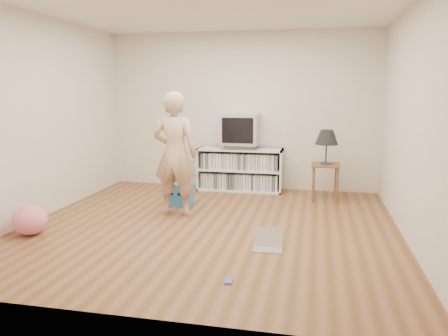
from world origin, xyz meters
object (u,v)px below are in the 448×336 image
dvd_deck (240,146)px  laptop (268,243)px  table_lamp (327,138)px  crt_tv (240,129)px  person (175,154)px  media_unit (240,169)px  plush_blue (180,194)px  plush_pink (30,220)px  side_table (325,173)px

dvd_deck → laptop: dvd_deck is taller
dvd_deck → table_lamp: size_ratio=0.87×
crt_tv → person: (-0.59, -1.61, -0.20)m
crt_tv → table_lamp: 1.42m
crt_tv → table_lamp: size_ratio=1.17×
crt_tv → laptop: crt_tv is taller
media_unit → plush_blue: size_ratio=3.61×
person → plush_pink: bearing=41.1°
side_table → table_lamp: bearing=0.0°
laptop → dvd_deck: bearing=103.8°
dvd_deck → side_table: dvd_deck is taller
media_unit → side_table: media_unit is taller
media_unit → table_lamp: bearing=-15.7°
person → plush_blue: 0.82m
table_lamp → laptop: size_ratio=1.62×
media_unit → dvd_deck: bearing=-90.0°
laptop → plush_blue: 2.11m
person → side_table: bearing=-146.4°
laptop → plush_pink: size_ratio=0.81×
plush_pink → dvd_deck: bearing=54.5°
laptop → plush_pink: (-2.73, -0.13, 0.11)m
side_table → laptop: 2.38m
person → plush_blue: (-0.11, 0.49, -0.65)m
plush_blue → laptop: bearing=-38.0°
table_lamp → media_unit: bearing=164.3°
side_table → table_lamp: size_ratio=1.07×
table_lamp → laptop: 2.51m
dvd_deck → side_table: (1.37, -0.37, -0.32)m
crt_tv → side_table: bearing=-15.0°
side_table → plush_pink: size_ratio=1.40×
crt_tv → side_table: (1.37, -0.37, -0.60)m
media_unit → table_lamp: table_lamp is taller
media_unit → plush_blue: (-0.70, -1.14, -0.19)m
dvd_deck → table_lamp: table_lamp is taller
side_table → person: size_ratio=0.34×
dvd_deck → table_lamp: bearing=-15.1°
plush_blue → table_lamp: bearing=28.2°
table_lamp → person: size_ratio=0.31×
table_lamp → plush_pink: bearing=-144.4°
media_unit → side_table: size_ratio=2.55×
table_lamp → person: (-1.96, -1.24, -0.12)m
side_table → plush_blue: bearing=-160.1°
media_unit → crt_tv: crt_tv is taller
media_unit → plush_pink: size_ratio=3.55×
media_unit → laptop: (0.76, -2.66, -0.29)m
dvd_deck → person: person is taller
laptop → table_lamp: bearing=72.6°
laptop → plush_blue: (-1.46, 1.52, 0.11)m
plush_blue → plush_pink: (-1.28, -1.65, 0.00)m
crt_tv → plush_pink: size_ratio=1.52×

